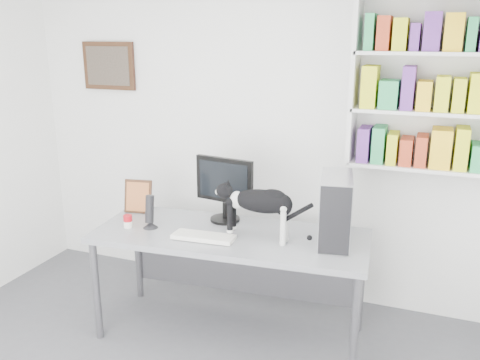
# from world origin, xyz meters

# --- Properties ---
(room) EXTENTS (4.01, 4.01, 2.70)m
(room) POSITION_xyz_m (0.00, 0.00, 1.35)
(room) COLOR #4A4A4F
(room) RESTS_ON ground
(bookshelf) EXTENTS (1.03, 0.28, 1.24)m
(bookshelf) POSITION_xyz_m (1.40, 1.85, 1.85)
(bookshelf) COLOR silver
(bookshelf) RESTS_ON room
(wall_art) EXTENTS (0.52, 0.04, 0.42)m
(wall_art) POSITION_xyz_m (-1.30, 1.97, 1.90)
(wall_art) COLOR #462C16
(wall_art) RESTS_ON room
(desk) EXTENTS (2.00, 0.91, 0.81)m
(desk) POSITION_xyz_m (0.19, 1.17, 0.41)
(desk) COLOR gray
(desk) RESTS_ON room
(monitor) EXTENTS (0.50, 0.29, 0.50)m
(monitor) POSITION_xyz_m (0.06, 1.40, 1.06)
(monitor) COLOR black
(monitor) RESTS_ON desk
(keyboard) EXTENTS (0.44, 0.20, 0.03)m
(keyboard) POSITION_xyz_m (0.06, 1.01, 0.83)
(keyboard) COLOR silver
(keyboard) RESTS_ON desk
(pc_tower) EXTENTS (0.28, 0.49, 0.46)m
(pc_tower) POSITION_xyz_m (0.91, 1.29, 1.04)
(pc_tower) COLOR silver
(pc_tower) RESTS_ON desk
(speaker) EXTENTS (0.11, 0.11, 0.26)m
(speaker) POSITION_xyz_m (-0.39, 1.06, 0.94)
(speaker) COLOR black
(speaker) RESTS_ON desk
(leaning_print) EXTENTS (0.23, 0.12, 0.27)m
(leaning_print) POSITION_xyz_m (-0.65, 1.32, 0.95)
(leaning_print) COLOR #462C16
(leaning_print) RESTS_ON desk
(soup_can) EXTENTS (0.08, 0.08, 0.09)m
(soup_can) POSITION_xyz_m (-0.55, 1.01, 0.86)
(soup_can) COLOR #B20F19
(soup_can) RESTS_ON desk
(cat) EXTENTS (0.62, 0.18, 0.38)m
(cat) POSITION_xyz_m (0.42, 1.13, 1.00)
(cat) COLOR black
(cat) RESTS_ON desk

